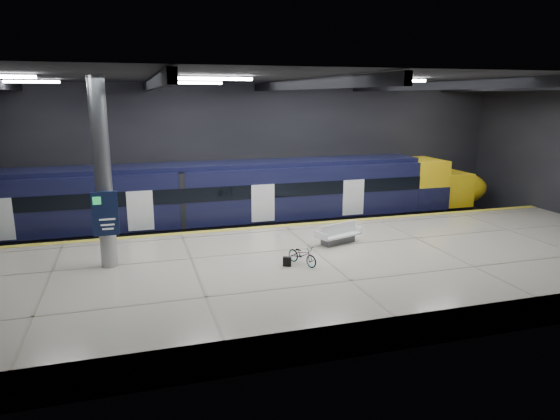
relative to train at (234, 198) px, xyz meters
name	(u,v)px	position (x,y,z in m)	size (l,w,h in m)	color
ground	(303,265)	(1.93, -5.50, -2.06)	(30.00, 30.00, 0.00)	black
room_shell	(304,135)	(1.93, -5.49, 3.66)	(30.10, 16.10, 8.05)	black
platform	(324,272)	(1.93, -8.00, -1.51)	(30.00, 11.00, 1.10)	beige
safety_strip	(284,225)	(1.93, -2.75, -0.95)	(30.00, 0.40, 0.01)	gold
rails	(269,231)	(1.93, 0.00, -1.98)	(30.00, 1.52, 0.16)	gray
train	(234,198)	(0.00, 0.00, 0.00)	(29.40, 2.84, 3.79)	black
bench	(338,236)	(3.25, -6.25, -0.65)	(2.16, 1.44, 0.88)	#595B60
bicycle	(302,255)	(0.86, -8.44, -0.58)	(0.50, 1.44, 0.76)	#99999E
pannier_bag	(287,262)	(0.26, -8.44, -0.78)	(0.30, 0.18, 0.35)	black
info_column	(103,177)	(-6.07, -6.52, 2.40)	(0.90, 0.78, 6.90)	#9EA0A5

